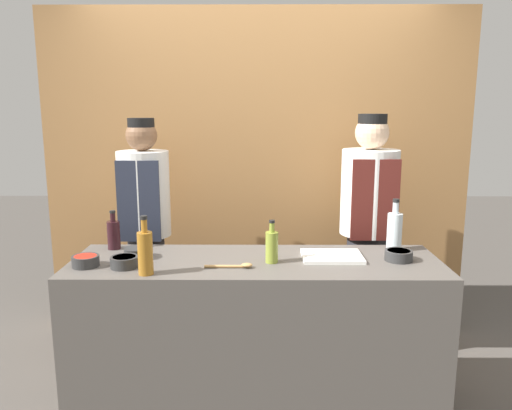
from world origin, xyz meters
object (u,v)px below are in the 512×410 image
object	(u,v)px
sauce_bowl_green	(399,255)
chef_right	(368,230)
sauce_bowl_brown	(124,261)
bottle_oil	(272,246)
wooden_spoon	(235,266)
chef_left	(146,231)
bottle_clear	(395,231)
sauce_bowl_yellow	(137,252)
bottle_wine	(114,234)
cutting_board	(332,256)
bottle_amber	(145,252)
sauce_bowl_red	(86,260)

from	to	relation	value
sauce_bowl_green	chef_right	distance (m)	0.64
sauce_bowl_brown	bottle_oil	bearing A→B (deg)	6.56
sauce_bowl_green	wooden_spoon	bearing A→B (deg)	-171.30
sauce_bowl_green	chef_left	distance (m)	1.64
chef_right	chef_left	bearing A→B (deg)	-180.00
bottle_clear	chef_left	world-z (taller)	chef_left
sauce_bowl_yellow	bottle_clear	xyz separation A→B (m)	(1.44, 0.15, 0.09)
bottle_wine	bottle_oil	world-z (taller)	bottle_oil
cutting_board	bottle_amber	world-z (taller)	bottle_amber
sauce_bowl_yellow	chef_left	size ratio (longest dim) A/B	0.08
sauce_bowl_yellow	chef_left	bearing A→B (deg)	98.50
sauce_bowl_red	chef_left	world-z (taller)	chef_left
sauce_bowl_yellow	bottle_wine	distance (m)	0.26
cutting_board	wooden_spoon	world-z (taller)	wooden_spoon
bottle_oil	sauce_bowl_yellow	bearing A→B (deg)	174.10
sauce_bowl_yellow	bottle_amber	xyz separation A→B (m)	(0.11, -0.27, 0.08)
sauce_bowl_brown	chef_left	bearing A→B (deg)	94.82
bottle_clear	bottle_oil	xyz separation A→B (m)	(-0.71, -0.23, -0.03)
sauce_bowl_yellow	bottle_clear	distance (m)	1.45
sauce_bowl_green	bottle_oil	distance (m)	0.69
sauce_bowl_brown	chef_left	xyz separation A→B (m)	(-0.06, 0.77, -0.03)
cutting_board	bottle_amber	xyz separation A→B (m)	(-0.96, -0.27, 0.11)
cutting_board	chef_left	world-z (taller)	chef_left
sauce_bowl_red	sauce_bowl_yellow	xyz separation A→B (m)	(0.23, 0.15, 0.00)
wooden_spoon	chef_left	bearing A→B (deg)	129.28
wooden_spoon	bottle_amber	bearing A→B (deg)	-167.01
chef_left	bottle_oil	bearing A→B (deg)	-39.57
sauce_bowl_red	cutting_board	bearing A→B (deg)	6.59
cutting_board	bottle_clear	distance (m)	0.42
wooden_spoon	bottle_wine	bearing A→B (deg)	154.20
bottle_wine	chef_left	world-z (taller)	chef_left
chef_left	sauce_bowl_red	bearing A→B (deg)	-100.52
bottle_oil	wooden_spoon	xyz separation A→B (m)	(-0.19, -0.09, -0.08)
bottle_wine	chef_left	distance (m)	0.45
bottle_oil	wooden_spoon	distance (m)	0.23
bottle_oil	chef_left	world-z (taller)	chef_left
bottle_wine	chef_left	xyz separation A→B (m)	(0.09, 0.43, -0.09)
chef_right	bottle_wine	bearing A→B (deg)	-164.71
sauce_bowl_yellow	bottle_clear	world-z (taller)	bottle_clear
wooden_spoon	chef_right	world-z (taller)	chef_right
sauce_bowl_green	chef_left	xyz separation A→B (m)	(-1.51, 0.64, -0.03)
sauce_bowl_yellow	bottle_clear	size ratio (longest dim) A/B	0.46
sauce_bowl_brown	bottle_oil	size ratio (longest dim) A/B	0.62
cutting_board	chef_right	xyz separation A→B (m)	(0.33, 0.61, -0.00)
sauce_bowl_yellow	bottle_wine	world-z (taller)	bottle_wine
sauce_bowl_green	cutting_board	size ratio (longest dim) A/B	0.45
bottle_amber	chef_left	distance (m)	0.91
bottle_clear	cutting_board	bearing A→B (deg)	-157.81
sauce_bowl_brown	sauce_bowl_red	bearing A→B (deg)	175.92
sauce_bowl_yellow	bottle_oil	world-z (taller)	bottle_oil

